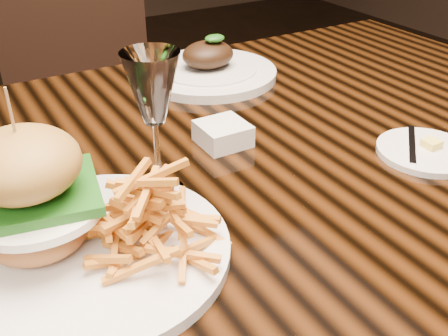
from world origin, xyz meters
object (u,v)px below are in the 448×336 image
wine_glass (153,93)px  chair_far (85,87)px  far_dish (208,69)px  burger_plate (86,216)px  dining_table (192,198)px

wine_glass → chair_far: size_ratio=0.21×
far_dish → chair_far: bearing=99.5°
burger_plate → wine_glass: (0.12, 0.08, 0.09)m
burger_plate → far_dish: 0.58m
wine_glass → chair_far: 1.03m
far_dish → chair_far: (-0.10, 0.61, -0.23)m
dining_table → burger_plate: (-0.20, -0.15, 0.13)m
wine_glass → far_dish: wine_glass is taller
chair_far → burger_plate: bearing=-97.8°
burger_plate → wine_glass: burger_plate is taller
dining_table → chair_far: chair_far is taller
far_dish → chair_far: 0.66m
wine_glass → far_dish: size_ratio=0.70×
dining_table → burger_plate: 0.29m
dining_table → far_dish: (0.19, 0.28, 0.09)m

